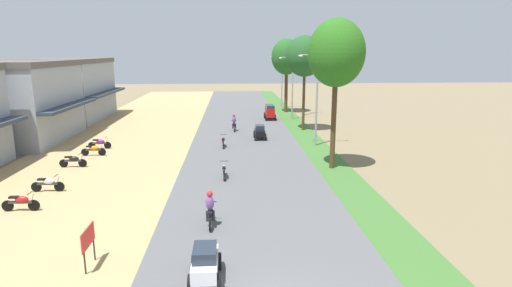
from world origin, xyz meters
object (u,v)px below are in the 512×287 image
median_tree_nearest (336,54)px  car_hatchback_white (205,262)px  streetlamp_mid (293,83)px  parked_motorbike_sixth (100,143)px  street_signboard (88,240)px  median_tree_second (305,56)px  motorbike_ahead_second (224,170)px  utility_pole_near (304,77)px  motorbike_ahead_third (223,141)px  parked_motorbike_fourth (73,160)px  median_tree_third (287,57)px  motorbike_foreground_rider (210,209)px  streetlamp_far (282,78)px  motorbike_ahead_fourth (234,123)px  parked_motorbike_second (21,201)px  parked_motorbike_third (48,183)px  car_hatchback_black (260,131)px  streetlamp_near (317,93)px  parked_motorbike_fifth (94,149)px  car_van_red (270,111)px

median_tree_nearest → car_hatchback_white: median_tree_nearest is taller
median_tree_nearest → streetlamp_mid: median_tree_nearest is taller
parked_motorbike_sixth → street_signboard: size_ratio=1.20×
median_tree_second → car_hatchback_white: size_ratio=4.55×
motorbike_ahead_second → street_signboard: bearing=-114.2°
utility_pole_near → motorbike_ahead_third: size_ratio=4.99×
median_tree_nearest → utility_pole_near: median_tree_nearest is taller
parked_motorbike_fourth → utility_pole_near: (19.45, 22.17, 4.13)m
median_tree_second → median_tree_third: (-0.09, 12.34, -0.24)m
motorbike_foreground_rider → streetlamp_far: bearing=78.5°
median_tree_third → motorbike_ahead_second: 29.35m
median_tree_third → motorbike_ahead_fourth: size_ratio=5.10×
parked_motorbike_second → parked_motorbike_third: size_ratio=1.00×
parked_motorbike_sixth → parked_motorbike_second: bearing=-88.9°
car_hatchback_white → median_tree_third: bearing=78.6°
street_signboard → car_hatchback_black: street_signboard is taller
streetlamp_mid → motorbike_ahead_fourth: size_ratio=3.95×
streetlamp_near → parked_motorbike_fourth: bearing=-162.5°
motorbike_ahead_fourth → parked_motorbike_fifth: bearing=-139.3°
streetlamp_mid → streetlamp_near: bearing=-90.0°
parked_motorbike_fifth → motorbike_ahead_second: motorbike_ahead_second is taller
median_tree_third → streetlamp_far: bearing=90.9°
parked_motorbike_fifth → streetlamp_mid: streetlamp_mid is taller
parked_motorbike_fifth → car_hatchback_white: size_ratio=0.90×
median_tree_nearest → motorbike_ahead_third: bearing=138.5°
parked_motorbike_fourth → streetlamp_far: bearing=58.5°
car_van_red → motorbike_ahead_fourth: bearing=-121.6°
motorbike_ahead_fourth → median_tree_nearest: bearing=-64.3°
streetlamp_near → motorbike_ahead_second: 11.88m
median_tree_second → car_hatchback_black: 8.87m
car_hatchback_white → parked_motorbike_third: bearing=133.9°
utility_pole_near → motorbike_foreground_rider: utility_pole_near is taller
parked_motorbike_fifth → motorbike_ahead_third: motorbike_ahead_third is taller
streetlamp_far → car_van_red: size_ratio=2.94×
parked_motorbike_fifth → parked_motorbike_sixth: size_ratio=1.00×
parked_motorbike_sixth → median_tree_second: (17.57, 6.99, 6.64)m
parked_motorbike_second → motorbike_ahead_third: size_ratio=1.00×
streetlamp_mid → motorbike_ahead_third: bearing=-119.3°
streetlamp_near → motorbike_ahead_fourth: streetlamp_near is taller
parked_motorbike_third → motorbike_foreground_rider: 10.55m
median_tree_nearest → streetlamp_near: median_tree_nearest is taller
utility_pole_near → car_van_red: bearing=-143.4°
parked_motorbike_fourth → car_van_red: bearing=51.5°
parked_motorbike_fourth → median_tree_second: (17.68, 12.36, 6.64)m
median_tree_nearest → motorbike_ahead_second: size_ratio=5.37×
streetlamp_mid → parked_motorbike_second: bearing=-122.8°
parked_motorbike_fourth → median_tree_third: size_ratio=0.20×
parked_motorbike_third → motorbike_foreground_rider: size_ratio=1.00×
parked_motorbike_fifth → streetlamp_near: streetlamp_near is taller
car_hatchback_white → motorbike_ahead_fourth: (1.19, 26.70, 0.11)m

